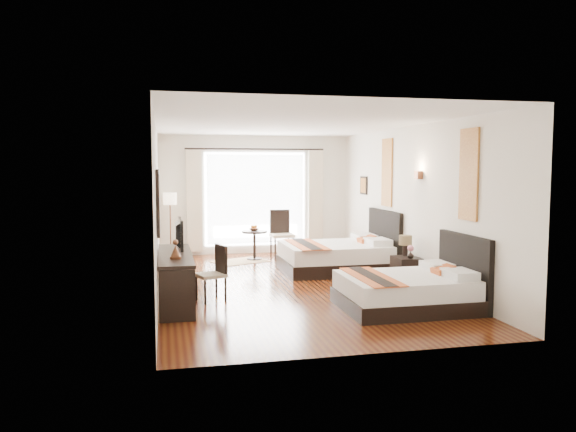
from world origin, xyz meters
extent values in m
cube|color=#3D140B|center=(0.00, 0.00, -0.01)|extent=(4.50, 7.50, 0.01)
cube|color=white|center=(0.00, 0.00, 2.79)|extent=(4.50, 7.50, 0.02)
cube|color=silver|center=(2.25, 0.00, 1.40)|extent=(0.01, 7.50, 2.80)
cube|color=silver|center=(-2.25, 0.00, 1.40)|extent=(0.01, 7.50, 2.80)
cube|color=silver|center=(0.00, 3.75, 1.40)|extent=(4.50, 0.01, 2.80)
cube|color=silver|center=(0.00, -3.75, 1.40)|extent=(4.50, 0.01, 2.80)
cube|color=white|center=(0.00, 3.73, 1.30)|extent=(2.40, 0.02, 2.20)
cube|color=white|center=(0.00, 3.67, 1.30)|extent=(2.30, 0.02, 2.10)
cube|color=#BDB292|center=(-1.45, 3.63, 1.28)|extent=(0.35, 0.14, 2.35)
cube|color=#BDB292|center=(1.45, 3.63, 1.28)|extent=(0.35, 0.14, 2.35)
cube|color=brown|center=(2.23, -1.99, 1.95)|extent=(0.03, 0.50, 1.35)
cube|color=brown|center=(2.23, 1.08, 1.95)|extent=(0.03, 0.50, 1.35)
cube|color=#4E2D1C|center=(2.19, -0.42, 1.92)|extent=(0.10, 0.14, 0.14)
cube|color=black|center=(-2.22, -0.90, 1.55)|extent=(0.04, 1.25, 0.95)
cube|color=white|center=(-2.19, -0.90, 1.55)|extent=(0.01, 1.12, 0.82)
cube|color=black|center=(1.25, -1.99, 0.11)|extent=(1.82, 1.42, 0.22)
cube|color=silver|center=(1.25, -1.99, 0.36)|extent=(1.76, 1.38, 0.27)
cube|color=black|center=(2.20, -1.99, 0.53)|extent=(0.08, 1.42, 1.07)
cube|color=#AD511C|center=(0.74, -1.99, 0.50)|extent=(0.49, 1.48, 0.02)
cube|color=black|center=(1.14, 1.08, 0.12)|extent=(2.04, 1.59, 0.25)
cube|color=silver|center=(1.14, 1.08, 0.40)|extent=(1.98, 1.55, 0.30)
cube|color=black|center=(2.20, 1.08, 0.60)|extent=(0.08, 1.59, 1.19)
cube|color=#AD511C|center=(0.57, 1.08, 0.56)|extent=(0.55, 1.65, 0.02)
cube|color=black|center=(2.00, -0.42, 0.24)|extent=(0.41, 0.51, 0.49)
cylinder|color=black|center=(2.01, -0.34, 0.59)|extent=(0.09, 0.09, 0.19)
cylinder|color=#433620|center=(2.01, -0.34, 0.78)|extent=(0.23, 0.23, 0.17)
imported|color=black|center=(1.99, -0.59, 0.56)|extent=(0.15, 0.15, 0.12)
cube|color=black|center=(-1.99, -0.90, 0.38)|extent=(0.50, 2.20, 0.76)
imported|color=black|center=(-1.97, -0.35, 0.99)|extent=(0.12, 0.83, 0.48)
cube|color=#B9AE8E|center=(-1.45, -0.87, 0.40)|extent=(0.51, 0.51, 0.05)
cube|color=black|center=(-1.29, -0.81, 0.64)|extent=(0.16, 0.37, 0.44)
cylinder|color=black|center=(-2.00, 3.39, 0.01)|extent=(0.22, 0.22, 0.03)
cylinder|color=#4E2D1C|center=(-2.00, 3.39, 0.65)|extent=(0.03, 0.03, 1.26)
cylinder|color=#FFE9C7|center=(-2.00, 3.39, 1.35)|extent=(0.30, 0.30, 0.26)
cylinder|color=black|center=(-0.18, 2.78, 0.32)|extent=(0.56, 0.56, 0.65)
imported|color=#492B1A|center=(-0.18, 2.82, 0.67)|extent=(0.26, 0.26, 0.05)
cube|color=#B9AE8E|center=(0.49, 3.01, 0.50)|extent=(0.52, 0.52, 0.07)
cube|color=black|center=(0.49, 3.23, 0.80)|extent=(0.47, 0.07, 0.56)
cube|color=tan|center=(-0.53, 2.61, 0.01)|extent=(1.34, 1.15, 0.01)
camera|label=1|loc=(-2.15, -9.44, 2.06)|focal=35.00mm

